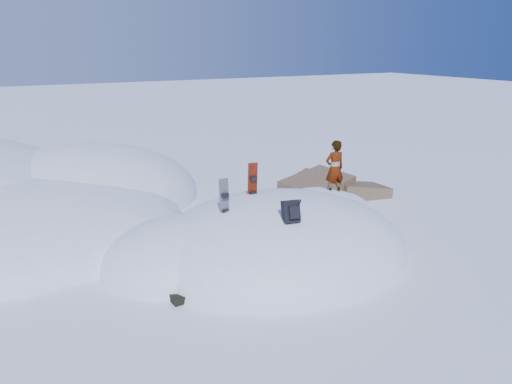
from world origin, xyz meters
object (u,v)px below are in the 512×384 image
snowboard_red (253,188)px  person (335,169)px  backpack (291,211)px  snowboard_dark (225,205)px

snowboard_red → person: person is taller
snowboard_red → backpack: bearing=-87.8°
snowboard_dark → backpack: 1.67m
backpack → snowboard_red: bearing=98.9°
backpack → person: size_ratio=0.37×
backpack → person: person is taller
person → backpack: bearing=39.3°
person → snowboard_dark: bearing=12.9°
backpack → person: (2.65, 1.92, 0.25)m
snowboard_red → backpack: 2.05m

